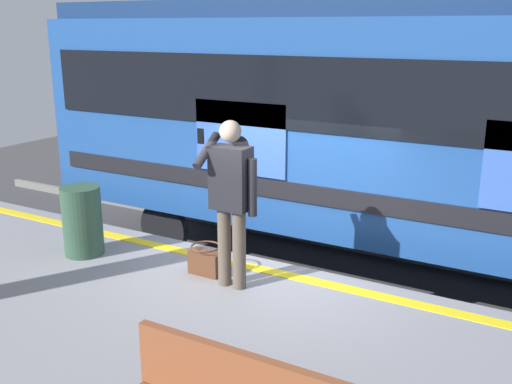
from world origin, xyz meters
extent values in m
plane|color=#3D3D3F|center=(0.00, 0.00, 0.00)|extent=(25.08, 25.08, 0.00)
cube|color=yellow|center=(0.00, 0.30, 0.97)|extent=(12.63, 0.16, 0.01)
cube|color=slate|center=(0.00, -1.64, 0.08)|extent=(16.76, 0.08, 0.16)
cube|color=slate|center=(0.00, -3.08, 0.08)|extent=(16.76, 0.08, 0.16)
cube|color=#1E478C|center=(-0.97, -2.36, 2.33)|extent=(10.58, 3.01, 2.76)
cube|color=navy|center=(-0.97, -2.36, 3.83)|extent=(10.37, 2.77, 0.24)
cube|color=black|center=(-0.97, -0.84, 2.81)|extent=(10.05, 0.03, 0.90)
cube|color=black|center=(-0.97, -0.84, 1.57)|extent=(10.05, 0.03, 0.24)
cube|color=#3359B2|center=(0.88, -0.83, 2.19)|extent=(1.36, 0.02, 0.96)
cylinder|color=black|center=(2.47, -1.15, 0.58)|extent=(0.84, 0.12, 0.84)
cylinder|color=black|center=(2.47, -3.57, 0.58)|extent=(0.84, 0.12, 0.84)
cylinder|color=brown|center=(-0.11, 0.82, 1.39)|extent=(0.14, 0.14, 0.85)
cylinder|color=brown|center=(0.07, 0.82, 1.39)|extent=(0.14, 0.14, 0.85)
cube|color=black|center=(-0.02, 0.82, 2.14)|extent=(0.40, 0.24, 0.65)
sphere|color=black|center=(-0.02, 0.66, 2.44)|extent=(0.20, 0.20, 0.20)
sphere|color=beige|center=(-0.02, 0.82, 2.61)|extent=(0.22, 0.22, 0.22)
cylinder|color=black|center=(-0.27, 0.82, 2.08)|extent=(0.09, 0.09, 0.58)
cylinder|color=black|center=(0.21, 0.90, 2.41)|extent=(0.09, 0.42, 0.33)
cube|color=black|center=(0.21, 1.00, 2.57)|extent=(0.07, 0.02, 0.15)
cube|color=#59331E|center=(0.40, 0.70, 1.10)|extent=(0.37, 0.18, 0.26)
torus|color=#59331E|center=(0.40, 0.70, 1.29)|extent=(0.33, 0.33, 0.02)
cylinder|color=#2D4C38|center=(2.01, 0.93, 1.38)|extent=(0.46, 0.46, 0.83)
camera|label=1|loc=(-3.04, 5.63, 3.61)|focal=41.00mm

